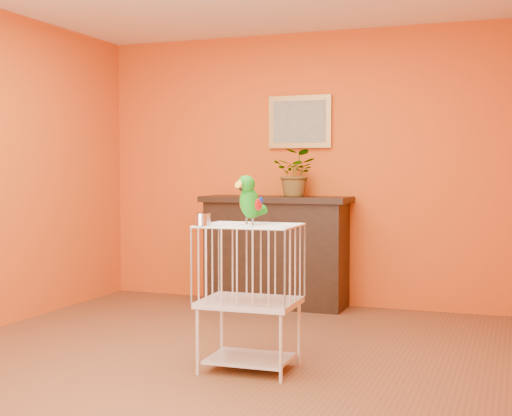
% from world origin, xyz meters
% --- Properties ---
extents(ground, '(4.50, 4.50, 0.00)m').
position_xyz_m(ground, '(0.00, 0.00, 0.00)').
color(ground, brown).
rests_on(ground, ground).
extents(room_shell, '(4.50, 4.50, 4.50)m').
position_xyz_m(room_shell, '(0.00, 0.00, 1.58)').
color(room_shell, '#D94D14').
rests_on(room_shell, ground).
extents(console_cabinet, '(1.40, 0.50, 1.04)m').
position_xyz_m(console_cabinet, '(-0.17, 2.01, 0.52)').
color(console_cabinet, black).
rests_on(console_cabinet, ground).
extents(potted_plant, '(0.42, 0.46, 0.34)m').
position_xyz_m(potted_plant, '(0.03, 2.04, 1.21)').
color(potted_plant, '#26722D').
rests_on(potted_plant, console_cabinet).
extents(framed_picture, '(0.62, 0.04, 0.50)m').
position_xyz_m(framed_picture, '(0.00, 2.22, 1.75)').
color(framed_picture, '#B0853E').
rests_on(framed_picture, room_shell).
extents(birdcage, '(0.62, 0.49, 0.94)m').
position_xyz_m(birdcage, '(0.37, -0.11, 0.49)').
color(birdcage, silver).
rests_on(birdcage, ground).
extents(feed_cup, '(0.11, 0.11, 0.07)m').
position_xyz_m(feed_cup, '(0.13, -0.31, 0.98)').
color(feed_cup, silver).
rests_on(feed_cup, birdcage).
extents(parrot, '(0.17, 0.29, 0.32)m').
position_xyz_m(parrot, '(0.36, -0.07, 1.10)').
color(parrot, '#59544C').
rests_on(parrot, birdcage).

